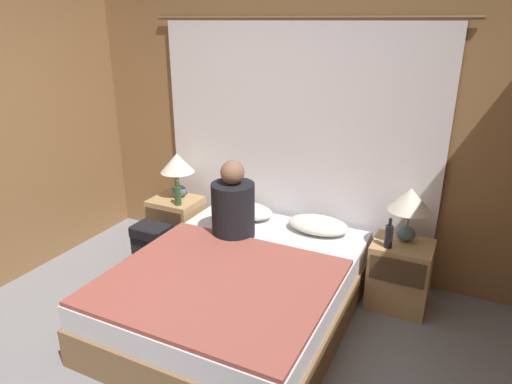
{
  "coord_description": "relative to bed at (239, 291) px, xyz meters",
  "views": [
    {
      "loc": [
        1.36,
        -1.6,
        2.07
      ],
      "look_at": [
        0.0,
        1.19,
        0.89
      ],
      "focal_mm": 32.0,
      "sensor_mm": 36.0,
      "label": 1
    }
  ],
  "objects": [
    {
      "name": "lamp_right",
      "position": [
        1.02,
        0.74,
        0.6
      ],
      "size": [
        0.31,
        0.31,
        0.42
      ],
      "color": "slate",
      "rests_on": "nightstand_right"
    },
    {
      "name": "blanket_on_bed",
      "position": [
        0.0,
        -0.28,
        0.24
      ],
      "size": [
        1.47,
        1.28,
        0.03
      ],
      "color": "#994C42",
      "rests_on": "bed"
    },
    {
      "name": "person_left_in_bed",
      "position": [
        -0.25,
        0.39,
        0.48
      ],
      "size": [
        0.34,
        0.34,
        0.63
      ],
      "color": "black",
      "rests_on": "bed"
    },
    {
      "name": "nightstand_left",
      "position": [
        -1.02,
        0.67,
        0.04
      ],
      "size": [
        0.43,
        0.38,
        0.52
      ],
      "color": "tan",
      "rests_on": "ground_plane"
    },
    {
      "name": "bed",
      "position": [
        0.0,
        0.0,
        0.0
      ],
      "size": [
        1.53,
        1.91,
        0.44
      ],
      "color": "olive",
      "rests_on": "ground_plane"
    },
    {
      "name": "beer_bottle_on_left_stand",
      "position": [
        -0.91,
        0.57,
        0.4
      ],
      "size": [
        0.06,
        0.06,
        0.23
      ],
      "color": "#2D4C28",
      "rests_on": "nightstand_left"
    },
    {
      "name": "pillow_right",
      "position": [
        0.34,
        0.75,
        0.28
      ],
      "size": [
        0.5,
        0.32,
        0.12
      ],
      "color": "silver",
      "rests_on": "bed"
    },
    {
      "name": "nightstand_right",
      "position": [
        1.02,
        0.67,
        0.04
      ],
      "size": [
        0.43,
        0.38,
        0.52
      ],
      "color": "tan",
      "rests_on": "ground_plane"
    },
    {
      "name": "curtain_panel",
      "position": [
        0.0,
        1.01,
        0.82
      ],
      "size": [
        2.62,
        0.02,
        2.09
      ],
      "color": "white",
      "rests_on": "ground_plane"
    },
    {
      "name": "pillow_left",
      "position": [
        -0.34,
        0.75,
        0.28
      ],
      "size": [
        0.5,
        0.32,
        0.12
      ],
      "color": "silver",
      "rests_on": "bed"
    },
    {
      "name": "wall_back",
      "position": [
        0.0,
        1.07,
        1.03
      ],
      "size": [
        4.03,
        0.06,
        2.5
      ],
      "color": "olive",
      "rests_on": "ground_plane"
    },
    {
      "name": "lamp_left",
      "position": [
        -1.02,
        0.74,
        0.6
      ],
      "size": [
        0.31,
        0.31,
        0.42
      ],
      "color": "slate",
      "rests_on": "nightstand_left"
    },
    {
      "name": "beer_bottle_on_right_stand",
      "position": [
        0.92,
        0.57,
        0.4
      ],
      "size": [
        0.06,
        0.06,
        0.23
      ],
      "color": "black",
      "rests_on": "nightstand_right"
    },
    {
      "name": "backpack_on_floor",
      "position": [
        -0.98,
        0.25,
        0.02
      ],
      "size": [
        0.31,
        0.23,
        0.43
      ],
      "color": "black",
      "rests_on": "ground_plane"
    }
  ]
}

